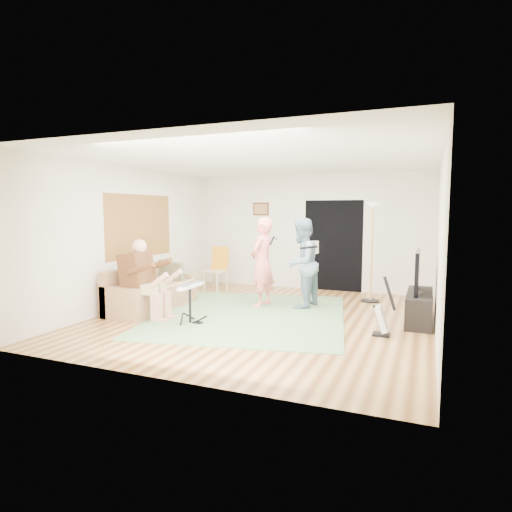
{
  "coord_description": "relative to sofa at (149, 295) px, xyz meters",
  "views": [
    {
      "loc": [
        2.61,
        -6.83,
        1.85
      ],
      "look_at": [
        -0.29,
        0.3,
        1.04
      ],
      "focal_mm": 30.0,
      "sensor_mm": 36.0,
      "label": 1
    }
  ],
  "objects": [
    {
      "name": "drummer",
      "position": [
        0.42,
        -0.65,
        0.27
      ],
      "size": [
        0.89,
        0.5,
        1.37
      ],
      "color": "#573018",
      "rests_on": "sofa"
    },
    {
      "name": "area_rug",
      "position": [
        1.98,
        0.24,
        -0.26
      ],
      "size": [
        3.93,
        4.32,
        0.02
      ],
      "primitive_type": "cube",
      "rotation": [
        0.0,
        0.0,
        0.19
      ],
      "color": "#57804E",
      "rests_on": "floor"
    },
    {
      "name": "tv_cabinet",
      "position": [
        4.79,
        0.86,
        -0.02
      ],
      "size": [
        0.4,
        1.4,
        0.5
      ],
      "primitive_type": "cube",
      "color": "black",
      "rests_on": "floor"
    },
    {
      "name": "guitarist",
      "position": [
        2.66,
        1.17,
        0.59
      ],
      "size": [
        0.8,
        0.94,
        1.71
      ],
      "primitive_type": "imported",
      "rotation": [
        0.0,
        0.0,
        -1.77
      ],
      "color": "slate",
      "rests_on": "floor"
    },
    {
      "name": "floor",
      "position": [
        2.29,
        0.18,
        -0.27
      ],
      "size": [
        6.0,
        6.0,
        0.0
      ],
      "primitive_type": "plane",
      "color": "brown",
      "rests_on": "ground"
    },
    {
      "name": "doorway",
      "position": [
        2.84,
        3.17,
        0.78
      ],
      "size": [
        2.1,
        0.0,
        2.1
      ],
      "primitive_type": "plane",
      "rotation": [
        1.57,
        0.0,
        0.0
      ],
      "color": "black",
      "rests_on": "walls"
    },
    {
      "name": "torchiere_lamp",
      "position": [
        3.82,
        2.23,
        1.13
      ],
      "size": [
        0.36,
        0.36,
        2.03
      ],
      "color": "black",
      "rests_on": "floor"
    },
    {
      "name": "drum_kit",
      "position": [
        1.29,
        -0.65,
        0.03
      ],
      "size": [
        0.37,
        0.66,
        0.68
      ],
      "color": "black",
      "rests_on": "floor"
    },
    {
      "name": "dining_chair",
      "position": [
        0.34,
        2.12,
        0.1
      ],
      "size": [
        0.5,
        0.52,
        1.02
      ],
      "rotation": [
        0.0,
        0.0,
        -0.17
      ],
      "color": "#CEB086",
      "rests_on": "floor"
    },
    {
      "name": "guitar_held",
      "position": [
        2.86,
        1.17,
        0.9
      ],
      "size": [
        0.31,
        0.61,
        0.26
      ],
      "primitive_type": null,
      "rotation": [
        0.0,
        0.0,
        -0.34
      ],
      "color": "white",
      "rests_on": "guitarist"
    },
    {
      "name": "singer",
      "position": [
        1.92,
        1.0,
        0.6
      ],
      "size": [
        0.49,
        0.68,
        1.72
      ],
      "primitive_type": "imported",
      "rotation": [
        0.0,
        0.0,
        -1.7
      ],
      "color": "#F7736B",
      "rests_on": "floor"
    },
    {
      "name": "guitar_spare",
      "position": [
        4.3,
        -0.19,
        -0.01
      ],
      "size": [
        0.32,
        0.29,
        0.9
      ],
      "color": "black",
      "rests_on": "floor"
    },
    {
      "name": "window_blinds",
      "position": [
        -0.46,
        0.38,
        1.28
      ],
      "size": [
        0.0,
        2.05,
        2.05
      ],
      "primitive_type": "plane",
      "rotation": [
        1.57,
        0.0,
        1.57
      ],
      "color": "olive",
      "rests_on": "walls"
    },
    {
      "name": "picture_frame",
      "position": [
        1.04,
        3.17,
        1.63
      ],
      "size": [
        0.42,
        0.03,
        0.32
      ],
      "primitive_type": "cube",
      "color": "#3F2314",
      "rests_on": "walls"
    },
    {
      "name": "walls",
      "position": [
        2.29,
        0.18,
        1.08
      ],
      "size": [
        5.5,
        6.0,
        2.7
      ],
      "primitive_type": null,
      "color": "beige",
      "rests_on": "floor"
    },
    {
      "name": "ceiling",
      "position": [
        2.29,
        0.18,
        2.43
      ],
      "size": [
        6.0,
        6.0,
        0.0
      ],
      "primitive_type": "plane",
      "rotation": [
        3.14,
        0.0,
        0.0
      ],
      "color": "white",
      "rests_on": "walls"
    },
    {
      "name": "sofa",
      "position": [
        0.0,
        0.0,
        0.0
      ],
      "size": [
        0.81,
        1.97,
        0.8
      ],
      "color": "#976E4B",
      "rests_on": "floor"
    },
    {
      "name": "microphone",
      "position": [
        2.12,
        1.0,
        1.02
      ],
      "size": [
        0.06,
        0.06,
        0.24
      ],
      "primitive_type": null,
      "color": "black",
      "rests_on": "singer"
    },
    {
      "name": "television",
      "position": [
        4.74,
        0.86,
        0.58
      ],
      "size": [
        0.06,
        1.0,
        0.7
      ],
      "primitive_type": "cube",
      "color": "black",
      "rests_on": "tv_cabinet"
    }
  ]
}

